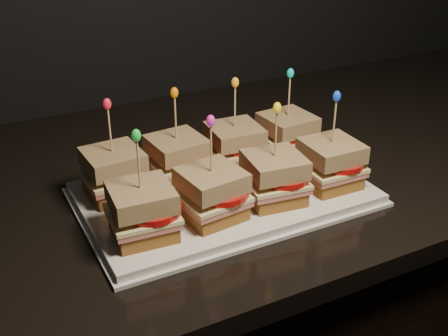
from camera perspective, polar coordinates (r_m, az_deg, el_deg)
name	(u,v)px	position (r m, az deg, el deg)	size (l,w,h in m)	color
granite_slab	(250,162)	(1.04, 2.63, 0.61)	(2.50, 0.73, 0.03)	black
platter	(224,194)	(0.88, 0.00, -2.65)	(0.43, 0.27, 0.02)	white
platter_rim	(224,197)	(0.89, 0.00, -2.99)	(0.45, 0.28, 0.01)	white
sandwich_0_bread_bot	(116,188)	(0.88, -10.95, -1.98)	(0.08, 0.08, 0.02)	#5E3613
sandwich_0_ham	(115,179)	(0.87, -11.03, -1.11)	(0.09, 0.08, 0.01)	#C26659
sandwich_0_cheese	(114,175)	(0.87, -11.07, -0.70)	(0.09, 0.09, 0.01)	#F0E297
sandwich_0_tomato	(123,171)	(0.86, -10.24, -0.26)	(0.08, 0.08, 0.01)	#B40F0D
sandwich_0_bread_top	(113,160)	(0.85, -11.23, 0.83)	(0.08, 0.08, 0.03)	#532D10
sandwich_0_pick	(110,133)	(0.84, -11.49, 3.52)	(0.00, 0.00, 0.09)	tan
sandwich_0_frill	(107,104)	(0.82, -11.78, 6.40)	(0.01, 0.01, 0.02)	red
sandwich_1_bread_bot	(178,173)	(0.91, -4.71, -0.54)	(0.08, 0.08, 0.02)	#5E3613
sandwich_1_ham	(177,165)	(0.90, -4.75, 0.31)	(0.09, 0.08, 0.01)	#C26659
sandwich_1_cheese	(177,161)	(0.90, -4.77, 0.71)	(0.09, 0.09, 0.01)	#F0E297
sandwich_1_tomato	(186,157)	(0.89, -3.92, 1.15)	(0.08, 0.08, 0.01)	#B40F0D
sandwich_1_bread_top	(177,146)	(0.88, -4.83, 2.21)	(0.08, 0.08, 0.03)	#532D10
sandwich_1_pick	(176,120)	(0.87, -4.94, 4.84)	(0.00, 0.00, 0.09)	tan
sandwich_1_frill	(174,93)	(0.85, -5.06, 7.64)	(0.01, 0.01, 0.02)	orange
sandwich_2_bread_bot	(234,160)	(0.94, 1.07, 0.80)	(0.08, 0.08, 0.02)	#5E3613
sandwich_2_ham	(235,152)	(0.94, 1.08, 1.62)	(0.09, 0.08, 0.01)	#C26659
sandwich_2_cheese	(235,148)	(0.93, 1.08, 2.01)	(0.09, 0.09, 0.01)	#F0E297
sandwich_2_tomato	(243,144)	(0.93, 1.91, 2.43)	(0.08, 0.08, 0.01)	#B40F0D
sandwich_2_bread_top	(235,134)	(0.92, 1.09, 3.46)	(0.08, 0.08, 0.03)	#532D10
sandwich_2_pick	(235,109)	(0.91, 1.12, 6.00)	(0.00, 0.00, 0.09)	tan
sandwich_2_frill	(235,82)	(0.89, 1.14, 8.69)	(0.01, 0.01, 0.02)	orange
sandwich_3_bread_bot	(286,148)	(0.99, 6.34, 2.01)	(0.08, 0.08, 0.02)	#5E3613
sandwich_3_ham	(287,140)	(0.99, 6.38, 2.80)	(0.09, 0.08, 0.01)	#C26659
sandwich_3_cheese	(287,137)	(0.98, 6.40, 3.17)	(0.09, 0.09, 0.01)	#F0E297
sandwich_3_tomato	(295,133)	(0.98, 7.21, 3.57)	(0.08, 0.08, 0.01)	#B40F0D
sandwich_3_bread_top	(288,123)	(0.97, 6.48, 4.56)	(0.08, 0.08, 0.03)	#532D10
sandwich_3_pick	(289,99)	(0.96, 6.62, 6.98)	(0.00, 0.00, 0.09)	tan
sandwich_3_frill	(290,73)	(0.94, 6.77, 9.55)	(0.01, 0.01, 0.02)	#03BEAB
sandwich_4_bread_bot	(143,227)	(0.77, -8.18, -6.00)	(0.08, 0.08, 0.02)	#5E3613
sandwich_4_ham	(143,218)	(0.77, -8.26, -5.05)	(0.09, 0.08, 0.01)	#C26659
sandwich_4_cheese	(142,214)	(0.76, -8.29, -4.61)	(0.09, 0.09, 0.01)	#F0E297
sandwich_4_tomato	(152,209)	(0.76, -7.32, -4.13)	(0.08, 0.08, 0.01)	#B40F0D
sandwich_4_bread_top	(141,197)	(0.75, -8.42, -2.93)	(0.08, 0.08, 0.03)	#532D10
sandwich_4_pick	(139,167)	(0.73, -8.65, 0.06)	(0.00, 0.00, 0.09)	tan
sandwich_4_frill	(136,135)	(0.71, -8.91, 3.30)	(0.01, 0.01, 0.02)	green
sandwich_5_bread_bot	(212,209)	(0.81, -1.25, -4.21)	(0.08, 0.08, 0.02)	#5E3613
sandwich_5_ham	(212,200)	(0.80, -1.26, -3.29)	(0.09, 0.08, 0.01)	#C26659
sandwich_5_cheese	(212,196)	(0.79, -1.27, -2.85)	(0.09, 0.09, 0.01)	#F0E297
sandwich_5_tomato	(221,191)	(0.79, -0.30, -2.38)	(0.08, 0.08, 0.01)	#B40F0D
sandwich_5_bread_top	(211,180)	(0.78, -1.29, -1.21)	(0.08, 0.08, 0.03)	#532D10
sandwich_5_pick	(211,152)	(0.76, -1.32, 1.69)	(0.00, 0.00, 0.09)	tan
sandwich_5_frill	(211,121)	(0.74, -1.36, 4.81)	(0.01, 0.01, 0.02)	#D824AE
sandwich_6_bread_bot	(273,193)	(0.85, 5.02, -2.53)	(0.08, 0.08, 0.02)	#5E3613
sandwich_6_ham	(274,184)	(0.84, 5.07, -1.64)	(0.09, 0.08, 0.01)	#C26659
sandwich_6_cheese	(274,180)	(0.84, 5.09, -1.22)	(0.09, 0.09, 0.01)	#F0E297
sandwich_6_tomato	(283,175)	(0.84, 6.02, -0.76)	(0.08, 0.08, 0.01)	#B40F0D
sandwich_6_bread_top	(275,165)	(0.83, 5.16, 0.35)	(0.08, 0.08, 0.03)	#532D10
sandwich_6_pick	(276,137)	(0.81, 5.29, 3.13)	(0.00, 0.00, 0.09)	tan
sandwich_6_frill	(277,108)	(0.79, 5.42, 6.10)	(0.01, 0.01, 0.02)	yellow
sandwich_7_bread_bot	(329,178)	(0.90, 10.61, -1.00)	(0.08, 0.08, 0.02)	#5E3613
sandwich_7_ham	(330,170)	(0.90, 10.69, -0.15)	(0.09, 0.08, 0.01)	#C26659
sandwich_7_cheese	(330,166)	(0.89, 10.73, 0.24)	(0.09, 0.09, 0.01)	#F0E297
sandwich_7_tomato	(339,161)	(0.89, 11.62, 0.68)	(0.08, 0.08, 0.01)	#B40F0D
sandwich_7_bread_top	(332,151)	(0.88, 10.87, 1.74)	(0.08, 0.08, 0.03)	#532D10
sandwich_7_pick	(334,124)	(0.86, 11.13, 4.36)	(0.00, 0.00, 0.09)	tan
sandwich_7_frill	(337,96)	(0.85, 11.40, 7.16)	(0.01, 0.01, 0.02)	blue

